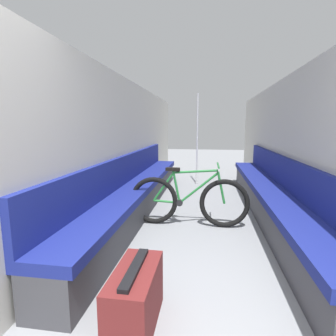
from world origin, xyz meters
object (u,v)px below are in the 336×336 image
object	(u,v)px
bench_seat_row_left	(138,193)
luggage_bag	(135,298)
grab_pole_near	(197,141)
bench_seat_row_right	(271,198)
bicycle	(188,201)

from	to	relation	value
bench_seat_row_left	luggage_bag	xyz separation A→B (m)	(0.66, -2.50, -0.10)
luggage_bag	grab_pole_near	bearing A→B (deg)	87.32
bench_seat_row_right	grab_pole_near	bearing A→B (deg)	118.50
bench_seat_row_left	grab_pole_near	size ratio (longest dim) A/B	2.44
bench_seat_row_left	bench_seat_row_right	world-z (taller)	same
bench_seat_row_left	bench_seat_row_right	distance (m)	2.11
bench_seat_row_right	luggage_bag	distance (m)	2.89
bicycle	luggage_bag	xyz separation A→B (m)	(-0.22, -1.97, -0.14)
bench_seat_row_left	luggage_bag	size ratio (longest dim) A/B	8.49
bench_seat_row_left	grab_pole_near	distance (m)	2.55
bench_seat_row_left	luggage_bag	distance (m)	2.58
bicycle	luggage_bag	size ratio (longest dim) A/B	2.72
luggage_bag	bench_seat_row_right	bearing A→B (deg)	59.70
bench_seat_row_right	luggage_bag	world-z (taller)	bench_seat_row_right
bench_seat_row_left	bicycle	bearing A→B (deg)	-30.72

